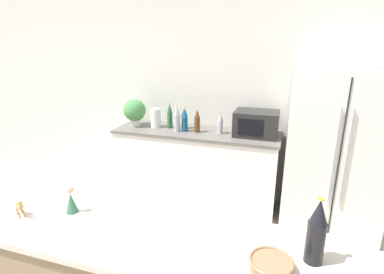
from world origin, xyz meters
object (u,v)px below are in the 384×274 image
(fruit_bowl, at_px, (271,265))
(wise_man_figurine_blue, at_px, (71,201))
(wine_bottle, at_px, (317,232))
(back_bottle_5, at_px, (177,118))
(back_bottle_2, at_px, (170,116))
(paper_towel_roll, at_px, (156,118))
(camel_figurine, at_px, (19,206))
(microwave, at_px, (256,123))
(back_bottle_0, at_px, (185,121))
(refrigerator, at_px, (334,153))
(back_bottle_4, at_px, (185,118))
(potted_plant, at_px, (135,111))
(back_bottle_3, at_px, (220,124))
(back_bottle_1, at_px, (197,121))

(fruit_bowl, relative_size, wise_man_figurine_blue, 1.17)
(wine_bottle, bearing_deg, back_bottle_5, 125.64)
(back_bottle_2, bearing_deg, paper_towel_roll, -173.20)
(wine_bottle, xyz_separation_m, camel_figurine, (-1.57, -0.12, -0.09))
(microwave, xyz_separation_m, camel_figurine, (-1.09, -2.17, -0.02))
(paper_towel_roll, height_order, back_bottle_0, back_bottle_0)
(microwave, xyz_separation_m, wise_man_figurine_blue, (-0.84, -2.04, -0.02))
(back_bottle_0, xyz_separation_m, back_bottle_2, (-0.23, 0.09, 0.02))
(camel_figurine, bearing_deg, back_bottle_5, 84.92)
(refrigerator, height_order, back_bottle_4, refrigerator)
(microwave, distance_m, back_bottle_0, 0.82)
(wise_man_figurine_blue, bearing_deg, potted_plant, 108.14)
(refrigerator, bearing_deg, back_bottle_0, 179.98)
(back_bottle_0, bearing_deg, wine_bottle, -56.57)
(back_bottle_3, height_order, camel_figurine, back_bottle_3)
(refrigerator, relative_size, potted_plant, 5.00)
(refrigerator, xyz_separation_m, back_bottle_0, (-1.63, 0.00, 0.21))
(potted_plant, height_order, back_bottle_3, potted_plant)
(potted_plant, relative_size, back_bottle_1, 1.21)
(back_bottle_1, bearing_deg, microwave, 6.32)
(back_bottle_3, xyz_separation_m, back_bottle_4, (-0.46, 0.08, 0.01))
(back_bottle_1, distance_m, back_bottle_5, 0.24)
(fruit_bowl, xyz_separation_m, wise_man_figurine_blue, (-1.14, 0.13, 0.04))
(paper_towel_roll, distance_m, wine_bottle, 2.65)
(refrigerator, xyz_separation_m, back_bottle_3, (-1.21, 0.04, 0.21))
(back_bottle_0, bearing_deg, refrigerator, -0.02)
(back_bottle_0, bearing_deg, camel_figurine, -97.47)
(microwave, relative_size, wine_bottle, 1.49)
(back_bottle_2, distance_m, wine_bottle, 2.56)
(refrigerator, xyz_separation_m, paper_towel_roll, (-2.04, 0.07, 0.20))
(back_bottle_2, xyz_separation_m, wise_man_figurine_blue, (0.20, -2.04, -0.03))
(wine_bottle, height_order, wise_man_figurine_blue, wine_bottle)
(potted_plant, relative_size, wise_man_figurine_blue, 2.00)
(refrigerator, relative_size, wine_bottle, 5.24)
(paper_towel_roll, xyz_separation_m, back_bottle_0, (0.41, -0.07, 0.01))
(potted_plant, relative_size, back_bottle_2, 1.08)
(back_bottle_4, relative_size, fruit_bowl, 1.35)
(back_bottle_4, relative_size, wine_bottle, 0.83)
(back_bottle_1, distance_m, wine_bottle, 2.29)
(back_bottle_4, bearing_deg, potted_plant, -173.15)
(back_bottle_2, bearing_deg, camel_figurine, -91.25)
(microwave, distance_m, back_bottle_5, 0.91)
(back_bottle_5, xyz_separation_m, fruit_bowl, (1.21, -2.06, -0.07))
(back_bottle_1, distance_m, wise_man_figurine_blue, 1.97)
(potted_plant, distance_m, wise_man_figurine_blue, 2.10)
(back_bottle_4, bearing_deg, wine_bottle, -57.16)
(refrigerator, bearing_deg, back_bottle_4, 176.04)
(back_bottle_5, bearing_deg, back_bottle_4, 72.74)
(paper_towel_roll, bearing_deg, back_bottle_2, 6.80)
(wine_bottle, bearing_deg, back_bottle_1, 120.21)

